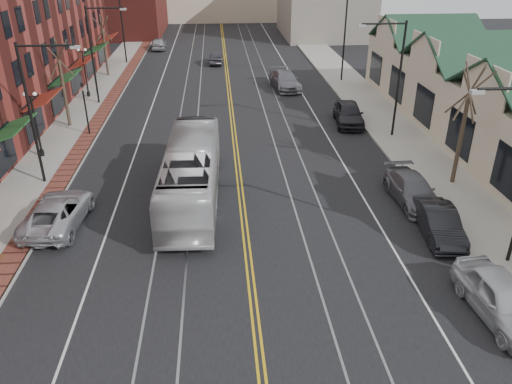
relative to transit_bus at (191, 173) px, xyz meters
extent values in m
cube|color=gray|center=(-9.31, 6.77, -1.54)|extent=(4.00, 120.00, 0.15)
cube|color=gray|center=(14.69, 6.77, -1.54)|extent=(4.00, 120.00, 0.15)
cube|color=#C4B097|center=(20.69, 6.77, 0.68)|extent=(8.00, 36.00, 4.60)
cylinder|color=black|center=(-8.81, 2.77, 2.53)|extent=(0.16, 0.16, 8.00)
cylinder|color=black|center=(-7.31, 2.77, 6.33)|extent=(3.00, 0.12, 0.12)
cube|color=#999999|center=(-5.81, 2.77, 6.23)|extent=(0.50, 0.25, 0.15)
cylinder|color=black|center=(-8.81, 18.77, 2.53)|extent=(0.16, 0.16, 8.00)
cylinder|color=black|center=(-7.31, 18.77, 6.33)|extent=(3.00, 0.12, 0.12)
cube|color=#999999|center=(-5.81, 18.77, 6.23)|extent=(0.50, 0.25, 0.15)
cylinder|color=black|center=(-8.81, 34.77, 2.53)|extent=(0.16, 0.16, 8.00)
cube|color=#999999|center=(11.19, -7.23, 6.23)|extent=(0.50, 0.25, 0.15)
cylinder|color=black|center=(14.19, 8.77, 2.53)|extent=(0.16, 0.16, 8.00)
cylinder|color=black|center=(12.69, 8.77, 6.33)|extent=(3.00, 0.12, 0.12)
cube|color=#999999|center=(11.19, 8.77, 6.23)|extent=(0.50, 0.25, 0.15)
cylinder|color=black|center=(14.19, 24.77, 2.53)|extent=(0.16, 0.16, 8.00)
cylinder|color=black|center=(-10.11, 6.77, -1.27)|extent=(0.28, 0.28, 0.40)
cylinder|color=black|center=(-10.11, 6.77, 0.53)|extent=(0.14, 0.14, 4.00)
cube|color=black|center=(-10.11, 6.77, 2.53)|extent=(0.60, 0.06, 0.06)
sphere|color=white|center=(-10.41, 6.77, 2.68)|extent=(0.24, 0.24, 0.24)
sphere|color=white|center=(-9.81, 6.77, 2.68)|extent=(0.24, 0.24, 0.24)
cylinder|color=black|center=(-10.11, 20.77, -1.27)|extent=(0.28, 0.28, 0.40)
cylinder|color=black|center=(-10.11, 20.77, 0.53)|extent=(0.14, 0.14, 4.00)
cube|color=black|center=(-10.11, 20.77, 2.53)|extent=(0.60, 0.06, 0.06)
sphere|color=white|center=(-10.41, 20.77, 2.68)|extent=(0.24, 0.24, 0.24)
sphere|color=white|center=(-9.81, 20.77, 2.68)|extent=(0.24, 0.24, 0.24)
cylinder|color=#382B21|center=(-9.81, 12.77, 0.98)|extent=(0.24, 0.24, 4.90)
cylinder|color=#382B21|center=(-9.81, 12.77, 3.53)|extent=(0.58, 1.37, 2.90)
cylinder|color=#382B21|center=(-9.81, 12.77, 3.53)|extent=(1.60, 0.66, 2.78)
cylinder|color=#382B21|center=(-9.81, 12.77, 3.53)|extent=(0.53, 1.23, 2.96)
cylinder|color=#382B21|center=(-9.81, 12.77, 3.53)|extent=(1.69, 1.03, 2.64)
cylinder|color=#382B21|center=(-9.81, 12.77, 3.53)|extent=(1.78, 1.29, 2.48)
cylinder|color=#382B21|center=(-9.81, 28.77, 0.81)|extent=(0.24, 0.24, 4.55)
cylinder|color=#382B21|center=(-9.81, 28.77, 3.18)|extent=(0.55, 1.28, 2.69)
cylinder|color=#382B21|center=(-9.81, 28.77, 3.18)|extent=(1.49, 0.62, 2.58)
cylinder|color=#382B21|center=(-9.81, 28.77, 3.18)|extent=(0.50, 1.15, 2.75)
cylinder|color=#382B21|center=(-9.81, 28.77, 3.18)|extent=(1.57, 0.97, 2.45)
cylinder|color=#382B21|center=(-9.81, 28.77, 3.18)|extent=(1.66, 1.20, 2.30)
cylinder|color=#382B21|center=(15.19, 0.77, 1.16)|extent=(0.24, 0.24, 5.25)
cylinder|color=#382B21|center=(15.19, 0.77, 3.88)|extent=(0.61, 1.46, 3.10)
cylinder|color=#382B21|center=(15.19, 0.77, 3.88)|extent=(1.70, 0.70, 2.97)
cylinder|color=#382B21|center=(15.19, 0.77, 3.88)|extent=(0.56, 1.31, 3.17)
cylinder|color=#382B21|center=(15.19, 0.77, 3.88)|extent=(1.80, 1.10, 2.82)
cylinder|color=#382B21|center=(15.19, 0.77, 3.88)|extent=(1.90, 1.37, 2.65)
cylinder|color=black|center=(-7.91, 10.77, 0.13)|extent=(0.12, 0.12, 3.20)
imported|color=black|center=(-7.91, 10.77, 1.88)|extent=(0.18, 0.15, 0.90)
imported|color=silver|center=(0.00, 0.00, 0.00)|extent=(3.11, 11.70, 3.24)
imported|color=#BBBCC3|center=(-6.61, -2.25, -0.87)|extent=(2.86, 5.57, 1.50)
imported|color=#B8BAC0|center=(11.99, -10.59, -0.79)|extent=(2.28, 5.00, 1.66)
imported|color=black|center=(11.99, -4.77, -0.89)|extent=(1.96, 4.52, 1.45)
imported|color=slate|center=(11.97, -1.23, -0.90)|extent=(2.17, 5.04, 1.44)
imported|color=black|center=(11.67, 11.82, -0.76)|extent=(2.57, 5.24, 1.72)
imported|color=black|center=(1.58, 33.75, -0.97)|extent=(1.56, 4.02, 1.30)
imported|color=slate|center=(8.11, 22.50, -0.80)|extent=(2.87, 5.84, 1.63)
imported|color=#A1A4A8|center=(-5.81, 42.89, -0.86)|extent=(1.96, 4.53, 1.52)
camera|label=1|loc=(1.54, -24.71, 11.29)|focal=35.00mm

